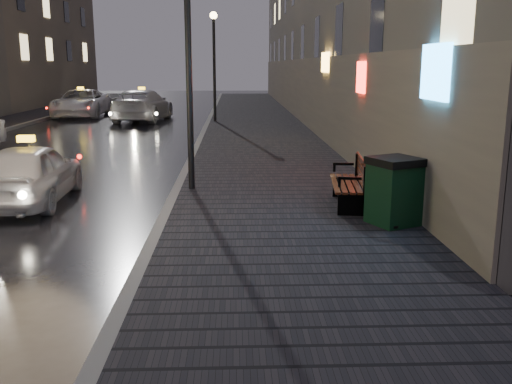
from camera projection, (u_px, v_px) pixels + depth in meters
ground at (10, 302)px, 7.16m from camera, size 120.00×120.00×0.00m
sidewalk at (257, 124)px, 27.76m from camera, size 4.60×58.00×0.15m
curb at (207, 125)px, 27.68m from camera, size 0.20×58.00×0.15m
curb_far at (22, 125)px, 27.36m from camera, size 0.20×58.00×0.15m
building_far_c at (20, 30)px, 43.51m from camera, size 6.00×22.00×11.00m
lamp_near at (188, 38)px, 12.32m from camera, size 0.36×0.36×5.28m
lamp_far at (214, 53)px, 27.92m from camera, size 0.36×0.36×5.28m
bench at (352, 182)px, 11.36m from camera, size 0.85×1.94×0.96m
trash_bin at (394, 190)px, 10.02m from camera, size 1.04×1.04×1.19m
taxi_near at (29, 173)px, 12.15m from camera, size 1.70×3.94×1.33m
taxi_mid at (142, 105)px, 30.09m from camera, size 2.90×5.87×1.64m
taxi_far at (81, 103)px, 32.62m from camera, size 2.71×5.64×1.55m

